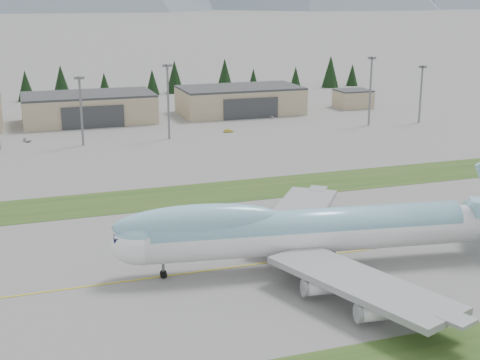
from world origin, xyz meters
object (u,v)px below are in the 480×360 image
object	(u,v)px
service_vehicle_a	(27,141)
service_vehicle_b	(228,132)
boeing_747_freighter	(310,230)
hangar_right	(240,100)
hangar_center	(89,108)
service_vehicle_c	(270,117)

from	to	relation	value
service_vehicle_a	service_vehicle_b	distance (m)	67.39
boeing_747_freighter	hangar_right	world-z (taller)	boeing_747_freighter
service_vehicle_b	hangar_right	bearing A→B (deg)	-14.72
boeing_747_freighter	service_vehicle_a	xyz separation A→B (m)	(-44.24, 124.88, -6.80)
boeing_747_freighter	service_vehicle_b	size ratio (longest dim) A/B	23.44
hangar_center	service_vehicle_c	bearing A→B (deg)	-10.73
hangar_right	service_vehicle_c	distance (m)	16.13
hangar_right	service_vehicle_a	xyz separation A→B (m)	(-83.39, -28.88, -5.39)
boeing_747_freighter	service_vehicle_c	distance (m)	148.71
boeing_747_freighter	service_vehicle_c	world-z (taller)	boeing_747_freighter
service_vehicle_b	service_vehicle_a	bearing A→B (deg)	94.38
hangar_center	service_vehicle_b	xyz separation A→B (m)	(43.68, -35.47, -5.39)
service_vehicle_a	hangar_right	bearing A→B (deg)	1.92
service_vehicle_a	service_vehicle_b	world-z (taller)	service_vehicle_a
service_vehicle_a	boeing_747_freighter	bearing A→B (deg)	-87.67
boeing_747_freighter	service_vehicle_c	xyz separation A→B (m)	(47.20, 140.86, -6.80)
hangar_right	service_vehicle_b	xyz separation A→B (m)	(-16.32, -35.47, -5.39)
hangar_center	hangar_right	bearing A→B (deg)	0.00
service_vehicle_b	service_vehicle_c	distance (m)	33.22
service_vehicle_a	service_vehicle_b	bearing A→B (deg)	-22.79
boeing_747_freighter	hangar_right	size ratio (longest dim) A/B	1.64
service_vehicle_b	service_vehicle_c	size ratio (longest dim) A/B	0.93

